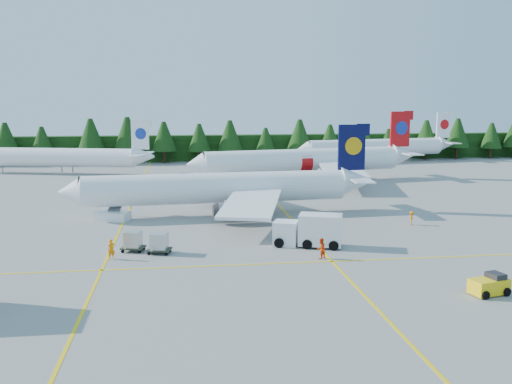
{
  "coord_description": "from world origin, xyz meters",
  "views": [
    {
      "loc": [
        -7.24,
        -53.74,
        14.2
      ],
      "look_at": [
        1.58,
        11.91,
        3.5
      ],
      "focal_mm": 40.0,
      "sensor_mm": 36.0,
      "label": 1
    }
  ],
  "objects": [
    {
      "name": "baggage_tug",
      "position": [
        15.24,
        -16.02,
        0.73
      ],
      "size": [
        3.05,
        2.11,
        1.49
      ],
      "rotation": [
        0.0,
        0.0,
        0.24
      ],
      "color": "yellow",
      "rests_on": "ground"
    },
    {
      "name": "taxi_stripe_cross",
      "position": [
        0.0,
        -6.0,
        0.01
      ],
      "size": [
        80.0,
        0.25,
        0.01
      ],
      "primitive_type": "cube",
      "color": "yellow",
      "rests_on": "ground"
    },
    {
      "name": "crew_c",
      "position": [
        19.05,
        7.42,
        0.81
      ],
      "size": [
        0.71,
        0.8,
        1.61
      ],
      "primitive_type": "imported",
      "rotation": [
        0.0,
        0.0,
        1.08
      ],
      "color": "orange",
      "rests_on": "ground"
    },
    {
      "name": "airliner_far_left",
      "position": [
        -31.72,
        60.96,
        3.3
      ],
      "size": [
        35.51,
        11.82,
        10.53
      ],
      "rotation": [
        0.0,
        0.0,
        -0.25
      ],
      "color": "white",
      "rests_on": "ground"
    },
    {
      "name": "airliner_red",
      "position": [
        13.41,
        43.19,
        3.66
      ],
      "size": [
        41.49,
        33.83,
        12.16
      ],
      "rotation": [
        0.0,
        0.0,
        0.19
      ],
      "color": "white",
      "rests_on": "ground"
    },
    {
      "name": "airstairs",
      "position": [
        -15.26,
        14.91,
        0.78
      ],
      "size": [
        4.64,
        6.1,
        3.61
      ],
      "rotation": [
        0.0,
        0.0,
        -0.37
      ],
      "color": "white",
      "rests_on": "ground"
    },
    {
      "name": "airliner_far_right",
      "position": [
        36.24,
        71.82,
        3.55
      ],
      "size": [
        38.66,
        9.77,
        11.31
      ],
      "rotation": [
        0.0,
        0.0,
        0.17
      ],
      "color": "white",
      "rests_on": "ground"
    },
    {
      "name": "ground",
      "position": [
        0.0,
        0.0,
        0.0
      ],
      "size": [
        320.0,
        320.0,
        0.0
      ],
      "primitive_type": "plane",
      "color": "gray",
      "rests_on": "ground"
    },
    {
      "name": "airliner_navy",
      "position": [
        -3.41,
        16.18,
        3.34
      ],
      "size": [
        38.25,
        31.4,
        11.12
      ],
      "rotation": [
        0.0,
        0.0,
        0.06
      ],
      "color": "white",
      "rests_on": "ground"
    },
    {
      "name": "taxi_stripe_a",
      "position": [
        -14.0,
        20.0,
        0.01
      ],
      "size": [
        0.25,
        120.0,
        0.01
      ],
      "primitive_type": "cube",
      "color": "yellow",
      "rests_on": "ground"
    },
    {
      "name": "crew_a",
      "position": [
        -13.54,
        -2.65,
        0.93
      ],
      "size": [
        0.79,
        0.66,
        1.85
      ],
      "primitive_type": "imported",
      "rotation": [
        0.0,
        0.0,
        0.37
      ],
      "color": "orange",
      "rests_on": "ground"
    },
    {
      "name": "crew_b",
      "position": [
        5.24,
        -4.96,
        0.95
      ],
      "size": [
        1.17,
        1.13,
        1.9
      ],
      "primitive_type": "imported",
      "rotation": [
        0.0,
        0.0,
        3.78
      ],
      "color": "red",
      "rests_on": "ground"
    },
    {
      "name": "service_truck",
      "position": [
        5.07,
        -0.4,
        1.59
      ],
      "size": [
        7.07,
        4.42,
        3.21
      ],
      "rotation": [
        0.0,
        0.0,
        -0.33
      ],
      "color": "white",
      "rests_on": "ground"
    },
    {
      "name": "taxi_stripe_b",
      "position": [
        6.0,
        20.0,
        0.01
      ],
      "size": [
        0.25,
        120.0,
        0.01
      ],
      "primitive_type": "cube",
      "color": "yellow",
      "rests_on": "ground"
    },
    {
      "name": "uld_pair",
      "position": [
        -10.56,
        -0.67,
        1.09
      ],
      "size": [
        4.93,
        3.18,
        1.62
      ],
      "rotation": [
        0.0,
        0.0,
        -0.24
      ],
      "color": "#2F3425",
      "rests_on": "ground"
    },
    {
      "name": "treeline_hedge",
      "position": [
        0.0,
        82.0,
        3.0
      ],
      "size": [
        220.0,
        4.0,
        6.0
      ],
      "primitive_type": "cube",
      "color": "black",
      "rests_on": "ground"
    }
  ]
}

